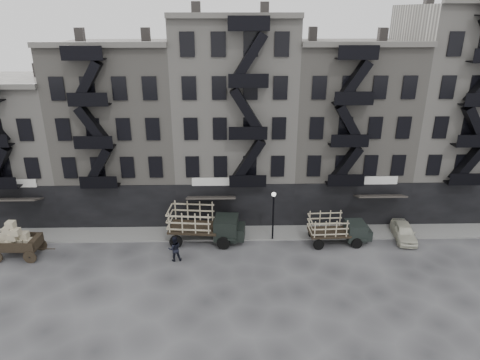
{
  "coord_description": "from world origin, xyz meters",
  "views": [
    {
      "loc": [
        -0.34,
        -28.06,
        17.54
      ],
      "look_at": [
        0.38,
        4.0,
        4.78
      ],
      "focal_mm": 32.0,
      "sensor_mm": 36.0,
      "label": 1
    }
  ],
  "objects_px": {
    "stake_truck_east": "(338,227)",
    "wagon": "(14,237)",
    "car_east": "(404,232)",
    "horse": "(6,234)",
    "pedestrian_mid": "(175,249)",
    "stake_truck_west": "(204,222)"
  },
  "relations": [
    {
      "from": "horse",
      "to": "car_east",
      "type": "distance_m",
      "value": 32.29
    },
    {
      "from": "wagon",
      "to": "stake_truck_west",
      "type": "bearing_deg",
      "value": 10.44
    },
    {
      "from": "stake_truck_west",
      "to": "stake_truck_east",
      "type": "xyz_separation_m",
      "value": [
        10.7,
        -0.52,
        -0.32
      ]
    },
    {
      "from": "horse",
      "to": "stake_truck_west",
      "type": "relative_size",
      "value": 0.31
    },
    {
      "from": "horse",
      "to": "car_east",
      "type": "relative_size",
      "value": 0.5
    },
    {
      "from": "horse",
      "to": "stake_truck_west",
      "type": "xyz_separation_m",
      "value": [
        15.96,
        -0.02,
        0.92
      ]
    },
    {
      "from": "wagon",
      "to": "car_east",
      "type": "xyz_separation_m",
      "value": [
        30.46,
        2.05,
        -1.05
      ]
    },
    {
      "from": "wagon",
      "to": "horse",
      "type": "bearing_deg",
      "value": 134.0
    },
    {
      "from": "horse",
      "to": "pedestrian_mid",
      "type": "distance_m",
      "value": 14.19
    },
    {
      "from": "horse",
      "to": "car_east",
      "type": "xyz_separation_m",
      "value": [
        32.29,
        0.0,
        -0.15
      ]
    },
    {
      "from": "stake_truck_east",
      "to": "horse",
      "type": "bearing_deg",
      "value": 176.45
    },
    {
      "from": "stake_truck_west",
      "to": "car_east",
      "type": "height_order",
      "value": "stake_truck_west"
    },
    {
      "from": "stake_truck_east",
      "to": "pedestrian_mid",
      "type": "xyz_separation_m",
      "value": [
        -12.76,
        -2.32,
        -0.41
      ]
    },
    {
      "from": "stake_truck_east",
      "to": "car_east",
      "type": "relative_size",
      "value": 1.29
    },
    {
      "from": "wagon",
      "to": "pedestrian_mid",
      "type": "distance_m",
      "value": 12.12
    },
    {
      "from": "stake_truck_east",
      "to": "wagon",
      "type": "bearing_deg",
      "value": -178.92
    },
    {
      "from": "horse",
      "to": "pedestrian_mid",
      "type": "bearing_deg",
      "value": -123.0
    },
    {
      "from": "car_east",
      "to": "pedestrian_mid",
      "type": "bearing_deg",
      "value": -164.48
    },
    {
      "from": "stake_truck_west",
      "to": "stake_truck_east",
      "type": "distance_m",
      "value": 10.71
    },
    {
      "from": "wagon",
      "to": "car_east",
      "type": "relative_size",
      "value": 0.93
    },
    {
      "from": "stake_truck_west",
      "to": "pedestrian_mid",
      "type": "xyz_separation_m",
      "value": [
        -2.06,
        -2.84,
        -0.73
      ]
    },
    {
      "from": "pedestrian_mid",
      "to": "car_east",
      "type": "bearing_deg",
      "value": 177.08
    }
  ]
}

